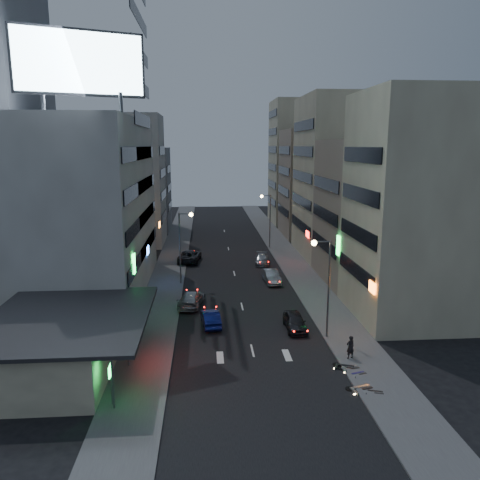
{
  "coord_description": "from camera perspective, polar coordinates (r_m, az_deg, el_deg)",
  "views": [
    {
      "loc": [
        -3.44,
        -29.14,
        15.39
      ],
      "look_at": [
        0.14,
        18.46,
        5.71
      ],
      "focal_mm": 35.0,
      "sensor_mm": 36.0,
      "label": 1
    }
  ],
  "objects": [
    {
      "name": "far_left_b",
      "position": [
        88.39,
        -12.52,
        6.08
      ],
      "size": [
        12.0,
        10.0,
        15.0
      ],
      "primitive_type": "cube",
      "color": "slate",
      "rests_on": "ground"
    },
    {
      "name": "far_right_a",
      "position": [
        81.63,
        9.2,
        6.83
      ],
      "size": [
        11.0,
        12.0,
        18.0
      ],
      "primitive_type": "cube",
      "color": "gray",
      "rests_on": "ground"
    },
    {
      "name": "sidewalk_right",
      "position": [
        62.16,
        6.45,
        -2.88
      ],
      "size": [
        4.0,
        120.0,
        0.12
      ],
      "primitive_type": "cube",
      "color": "#4C4C4F",
      "rests_on": "ground"
    },
    {
      "name": "scooter_black_b",
      "position": [
        34.84,
        13.83,
        -13.82
      ],
      "size": [
        1.29,
        1.99,
        1.16
      ],
      "primitive_type": null,
      "rotation": [
        0.0,
        0.0,
        1.19
      ],
      "color": "black",
      "rests_on": "sidewalk_right"
    },
    {
      "name": "far_right_b",
      "position": [
        95.21,
        7.59,
        9.33
      ],
      "size": [
        12.0,
        12.0,
        24.0
      ],
      "primitive_type": "cube",
      "color": "beige",
      "rests_on": "ground"
    },
    {
      "name": "street_lamp_left",
      "position": [
        52.17,
        -6.92,
        0.3
      ],
      "size": [
        1.6,
        0.44,
        8.02
      ],
      "color": "#595B60",
      "rests_on": "sidewalk_left"
    },
    {
      "name": "ground",
      "position": [
        33.13,
        2.24,
        -16.22
      ],
      "size": [
        180.0,
        180.0,
        0.0
      ],
      "primitive_type": "plane",
      "color": "black",
      "rests_on": "ground"
    },
    {
      "name": "billboard",
      "position": [
        40.75,
        -18.95,
        19.73
      ],
      "size": [
        9.52,
        3.75,
        6.2
      ],
      "rotation": [
        0.0,
        0.0,
        0.35
      ],
      "color": "#595B60",
      "rests_on": "white_building"
    },
    {
      "name": "road_car_silver",
      "position": [
        46.08,
        -5.95,
        -7.15
      ],
      "size": [
        2.89,
        5.32,
        1.46
      ],
      "primitive_type": "imported",
      "rotation": [
        0.0,
        0.0,
        2.97
      ],
      "color": "#9DA1A4",
      "rests_on": "ground"
    },
    {
      "name": "shophouse_near",
      "position": [
        44.05,
        20.53,
        3.71
      ],
      "size": [
        10.0,
        11.0,
        20.0
      ],
      "primitive_type": "cube",
      "color": "beige",
      "rests_on": "ground"
    },
    {
      "name": "white_building",
      "position": [
        51.38,
        -19.61,
        3.66
      ],
      "size": [
        14.0,
        24.0,
        18.0
      ],
      "primitive_type": "cube",
      "color": "#BAB9B4",
      "rests_on": "ground"
    },
    {
      "name": "person",
      "position": [
        35.78,
        13.3,
        -12.6
      ],
      "size": [
        0.72,
        0.58,
        1.74
      ],
      "primitive_type": "imported",
      "rotation": [
        0.0,
        0.0,
        3.42
      ],
      "color": "black",
      "rests_on": "sidewalk_right"
    },
    {
      "name": "street_lamp_right_far",
      "position": [
        70.49,
        3.37,
        3.27
      ],
      "size": [
        1.6,
        0.44,
        8.02
      ],
      "color": "#595B60",
      "rests_on": "sidewalk_right"
    },
    {
      "name": "scooter_silver_b",
      "position": [
        34.99,
        14.02,
        -13.81
      ],
      "size": [
        0.92,
        1.82,
        1.07
      ],
      "primitive_type": null,
      "rotation": [
        0.0,
        0.0,
        1.78
      ],
      "color": "#ACAFB4",
      "rests_on": "sidewalk_right"
    },
    {
      "name": "sidewalk_left",
      "position": [
        61.27,
        -8.44,
        -3.15
      ],
      "size": [
        4.0,
        120.0,
        0.12
      ],
      "primitive_type": "cube",
      "color": "#4C4C4F",
      "rests_on": "ground"
    },
    {
      "name": "parked_car_right_far",
      "position": [
        61.7,
        2.71,
        -2.38
      ],
      "size": [
        2.27,
        4.56,
        1.27
      ],
      "primitive_type": "imported",
      "rotation": [
        0.0,
        0.0,
        -0.11
      ],
      "color": "#919498",
      "rests_on": "ground"
    },
    {
      "name": "road_car_blue",
      "position": [
        41.21,
        -3.61,
        -9.48
      ],
      "size": [
        1.88,
        4.22,
        1.35
      ],
      "primitive_type": "imported",
      "rotation": [
        0.0,
        0.0,
        3.26
      ],
      "color": "navy",
      "rests_on": "ground"
    },
    {
      "name": "parked_car_right_mid",
      "position": [
        53.53,
        3.84,
        -4.46
      ],
      "size": [
        1.9,
        4.53,
        1.45
      ],
      "primitive_type": "imported",
      "rotation": [
        0.0,
        0.0,
        0.08
      ],
      "color": "#AEB3B6",
      "rests_on": "ground"
    },
    {
      "name": "shophouse_mid",
      "position": [
        55.03,
        15.9,
        3.31
      ],
      "size": [
        11.0,
        12.0,
        16.0
      ],
      "primitive_type": "cube",
      "color": "gray",
      "rests_on": "ground"
    },
    {
      "name": "street_lamp_right_near",
      "position": [
        37.72,
        10.23,
        -4.13
      ],
      "size": [
        1.6,
        0.44,
        8.02
      ],
      "color": "#595B60",
      "rests_on": "sidewalk_right"
    },
    {
      "name": "far_left_a",
      "position": [
        75.31,
        -13.61,
        7.05
      ],
      "size": [
        11.0,
        10.0,
        20.0
      ],
      "primitive_type": "cube",
      "color": "#BAB9B4",
      "rests_on": "ground"
    },
    {
      "name": "shophouse_far",
      "position": [
        66.88,
        11.82,
        7.47
      ],
      "size": [
        10.0,
        14.0,
        22.0
      ],
      "primitive_type": "cube",
      "color": "beige",
      "rests_on": "ground"
    },
    {
      "name": "food_court",
      "position": [
        35.48,
        -21.54,
        -11.58
      ],
      "size": [
        11.0,
        13.0,
        3.88
      ],
      "color": "beige",
      "rests_on": "ground"
    },
    {
      "name": "scooter_silver_a",
      "position": [
        32.65,
        15.37,
        -15.66
      ],
      "size": [
        1.13,
        2.1,
        1.22
      ],
      "primitive_type": null,
      "rotation": [
        0.0,
        0.0,
        1.82
      ],
      "color": "#A5A7AD",
      "rests_on": "sidewalk_right"
    },
    {
      "name": "scooter_black_a",
      "position": [
        32.18,
        17.1,
        -16.42
      ],
      "size": [
        0.98,
        1.68,
        0.97
      ],
      "primitive_type": null,
      "rotation": [
        0.0,
        0.0,
        1.27
      ],
      "color": "black",
      "rests_on": "sidewalk_right"
    },
    {
      "name": "parked_car_left",
      "position": [
        63.22,
        -6.14,
        -1.94
      ],
      "size": [
        3.31,
        6.02,
        1.6
      ],
      "primitive_type": "imported",
      "rotation": [
        0.0,
        0.0,
        3.02
      ],
      "color": "black",
      "rests_on": "ground"
    },
    {
      "name": "scooter_blue",
      "position": [
        34.35,
        14.81,
        -14.4
      ],
      "size": [
        1.0,
        1.73,
        1.01
      ],
      "primitive_type": null,
      "rotation": [
        0.0,
        0.0,
        1.86
      ],
      "color": "navy",
      "rests_on": "sidewalk_right"
    },
    {
      "name": "parked_car_right_near",
      "position": [
        40.57,
        6.71,
        -9.84
      ],
      "size": [
        1.66,
        4.12,
        1.4
      ],
      "primitive_type": "imported",
      "rotation": [
        0.0,
        0.0,
        -0.0
      ],
      "color": "#25262A",
      "rests_on": "ground"
    }
  ]
}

